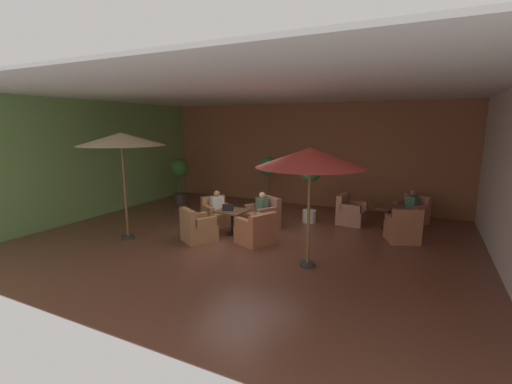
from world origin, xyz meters
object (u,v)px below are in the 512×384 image
at_px(patio_umbrella_center_beige, 121,140).
at_px(potted_tree_left_corner, 268,175).
at_px(armchair_front_left_east, 256,231).
at_px(patron_blue_shirt, 262,204).
at_px(armchair_front_left_west, 217,215).
at_px(potted_tree_mid_left, 310,180).
at_px(armchair_front_left_south, 263,217).
at_px(cafe_table_front_right, 389,211).
at_px(armchair_front_left_north, 198,229).
at_px(iced_drink_cup, 228,208).
at_px(cafe_table_front_left, 232,215).
at_px(open_laptop, 228,209).
at_px(patio_umbrella_tall_red, 310,158).
at_px(patron_by_window, 217,203).
at_px(armchair_front_right_south, 412,213).
at_px(potted_tree_mid_right, 180,175).
at_px(patron_with_friend, 412,201).
at_px(armchair_front_right_east, 403,229).
at_px(armchair_front_right_north, 351,213).

distance_m(patio_umbrella_center_beige, potted_tree_left_corner, 5.01).
relative_size(armchair_front_left_east, patron_blue_shirt, 1.71).
xyz_separation_m(armchair_front_left_west, patron_blue_shirt, (1.35, 0.28, 0.41)).
height_order(armchair_front_left_east, potted_tree_mid_left, potted_tree_mid_left).
xyz_separation_m(armchair_front_left_south, cafe_table_front_right, (3.25, 1.48, 0.20)).
height_order(armchair_front_left_south, armchair_front_left_west, armchair_front_left_south).
distance_m(armchair_front_left_north, iced_drink_cup, 1.01).
xyz_separation_m(cafe_table_front_left, iced_drink_cup, (-0.12, -0.04, 0.18)).
height_order(potted_tree_left_corner, open_laptop, potted_tree_left_corner).
bearing_deg(armchair_front_left_west, open_laptop, -39.73).
height_order(potted_tree_mid_left, open_laptop, potted_tree_mid_left).
distance_m(armchair_front_left_south, patio_umbrella_tall_red, 3.49).
bearing_deg(cafe_table_front_right, patron_by_window, -158.34).
distance_m(armchair_front_left_north, patron_by_window, 1.49).
bearing_deg(iced_drink_cup, patron_by_window, 140.94).
bearing_deg(potted_tree_mid_left, cafe_table_front_left, -126.61).
height_order(armchair_front_right_south, patron_by_window, patron_by_window).
relative_size(armchair_front_left_west, cafe_table_front_right, 1.25).
bearing_deg(cafe_table_front_left, potted_tree_mid_left, 53.39).
bearing_deg(potted_tree_mid_right, patron_with_friend, 6.28).
xyz_separation_m(potted_tree_left_corner, patron_with_friend, (4.55, 0.40, -0.56)).
height_order(patio_umbrella_center_beige, patron_with_friend, patio_umbrella_center_beige).
bearing_deg(open_laptop, armchair_front_right_south, 37.93).
relative_size(potted_tree_mid_right, iced_drink_cup, 15.40).
distance_m(armchair_front_right_east, patio_umbrella_center_beige, 7.41).
distance_m(armchair_front_right_north, open_laptop, 3.79).
height_order(armchair_front_left_south, armchair_front_right_north, armchair_front_left_south).
distance_m(cafe_table_front_right, armchair_front_right_north, 1.11).
distance_m(armchair_front_left_west, patron_blue_shirt, 1.44).
xyz_separation_m(cafe_table_front_left, patio_umbrella_tall_red, (2.51, -1.22, 1.73)).
bearing_deg(cafe_table_front_left, open_laptop, -112.96).
relative_size(patio_umbrella_tall_red, patron_blue_shirt, 4.08).
bearing_deg(potted_tree_left_corner, cafe_table_front_left, -85.23).
distance_m(potted_tree_mid_right, patron_by_window, 3.38).
height_order(cafe_table_front_left, patio_umbrella_tall_red, patio_umbrella_tall_red).
bearing_deg(armchair_front_left_north, cafe_table_front_left, 59.84).
height_order(armchair_front_left_east, armchair_front_left_west, armchair_front_left_west).
bearing_deg(patron_by_window, armchair_front_left_south, 14.47).
distance_m(armchair_front_left_north, armchair_front_left_south, 2.04).
bearing_deg(armchair_front_right_south, iced_drink_cup, -143.14).
relative_size(armchair_front_right_south, patron_blue_shirt, 1.76).
distance_m(patio_umbrella_tall_red, patron_blue_shirt, 3.27).
relative_size(potted_tree_mid_right, open_laptop, 4.57).
bearing_deg(armchair_front_right_east, armchair_front_left_east, -151.80).
distance_m(cafe_table_front_left, patio_umbrella_tall_red, 3.29).
bearing_deg(potted_tree_left_corner, open_laptop, -86.32).
relative_size(armchair_front_left_north, patio_umbrella_center_beige, 0.37).
height_order(potted_tree_mid_left, patron_with_friend, potted_tree_mid_left).
height_order(armchair_front_right_north, armchair_front_right_east, armchair_front_right_east).
bearing_deg(armchair_front_right_south, armchair_front_left_west, -152.11).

